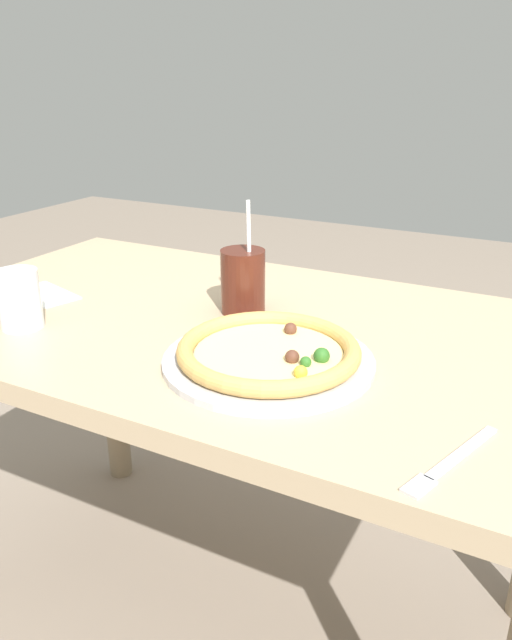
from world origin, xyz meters
The scene contains 7 objects.
ground_plane centered at (0.00, 0.00, 0.00)m, with size 8.00×8.00×0.00m, color gray.
dining_table centered at (0.00, 0.00, 0.64)m, with size 1.37×0.78×0.75m.
pizza_near centered at (0.15, -0.14, 0.77)m, with size 0.35×0.35×0.04m.
drink_cup_colored centered at (-0.01, 0.05, 0.81)m, with size 0.09×0.09×0.23m.
water_cup_clear centered at (-0.34, -0.21, 0.81)m, with size 0.08×0.08×0.11m.
paper_napkin centered at (-0.45, -0.08, 0.75)m, with size 0.16×0.14×0.00m, color white.
fork centered at (0.47, -0.29, 0.75)m, with size 0.08×0.20×0.00m.
Camera 1 is at (0.55, -0.96, 1.20)m, focal length 34.35 mm.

